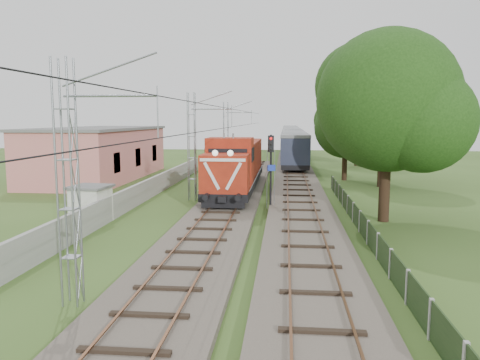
# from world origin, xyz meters

# --- Properties ---
(ground) EXTENTS (140.00, 140.00, 0.00)m
(ground) POSITION_xyz_m (0.00, 0.00, 0.00)
(ground) COLOR #354E1D
(ground) RESTS_ON ground
(track_main) EXTENTS (4.20, 70.00, 0.45)m
(track_main) POSITION_xyz_m (0.00, 7.00, 0.18)
(track_main) COLOR #6B6054
(track_main) RESTS_ON ground
(track_side) EXTENTS (4.20, 80.00, 0.45)m
(track_side) POSITION_xyz_m (5.00, 20.00, 0.18)
(track_side) COLOR #6B6054
(track_side) RESTS_ON ground
(catenary) EXTENTS (3.31, 70.00, 8.00)m
(catenary) POSITION_xyz_m (-2.95, 12.00, 4.05)
(catenary) COLOR gray
(catenary) RESTS_ON ground
(boundary_wall) EXTENTS (0.25, 40.00, 1.50)m
(boundary_wall) POSITION_xyz_m (-6.50, 12.00, 0.75)
(boundary_wall) COLOR #9E9E99
(boundary_wall) RESTS_ON ground
(station_building) EXTENTS (8.40, 20.40, 5.22)m
(station_building) POSITION_xyz_m (-15.00, 24.00, 2.63)
(station_building) COLOR #C66A6B
(station_building) RESTS_ON ground
(fence) EXTENTS (0.12, 32.00, 1.20)m
(fence) POSITION_xyz_m (8.00, 3.00, 0.60)
(fence) COLOR black
(fence) RESTS_ON ground
(locomotive) EXTENTS (3.23, 18.44, 4.68)m
(locomotive) POSITION_xyz_m (0.00, 15.91, 2.38)
(locomotive) COLOR black
(locomotive) RESTS_ON ground
(coach_rake) EXTENTS (3.22, 71.71, 3.72)m
(coach_rake) POSITION_xyz_m (5.00, 63.17, 2.64)
(coach_rake) COLOR black
(coach_rake) RESTS_ON ground
(signal_post) EXTENTS (0.53, 0.43, 5.04)m
(signal_post) POSITION_xyz_m (2.98, 8.97, 3.47)
(signal_post) COLOR black
(signal_post) RESTS_ON ground
(relay_hut) EXTENTS (2.39, 2.39, 2.22)m
(relay_hut) POSITION_xyz_m (-7.40, 3.77, 1.12)
(relay_hut) COLOR silver
(relay_hut) RESTS_ON ground
(tree_a) EXTENTS (8.70, 8.29, 11.28)m
(tree_a) POSITION_xyz_m (9.94, 5.91, 7.04)
(tree_a) COLOR #341F15
(tree_a) RESTS_ON ground
(tree_b) EXTENTS (7.84, 7.47, 10.16)m
(tree_b) POSITION_xyz_m (12.56, 20.52, 6.34)
(tree_b) COLOR #341F15
(tree_b) RESTS_ON ground
(tree_c) EXTENTS (6.44, 6.13, 8.35)m
(tree_c) POSITION_xyz_m (9.89, 24.75, 5.21)
(tree_c) COLOR #341F15
(tree_c) RESTS_ON ground
(tree_d) EXTENTS (7.74, 7.37, 10.03)m
(tree_d) POSITION_xyz_m (13.31, 39.75, 6.26)
(tree_d) COLOR #341F15
(tree_d) RESTS_ON ground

